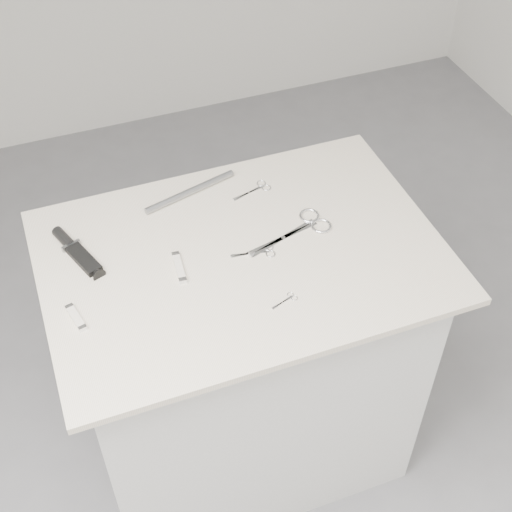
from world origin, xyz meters
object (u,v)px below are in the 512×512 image
object	(u,v)px
embroidery_scissors_a	(261,252)
pocket_knife_a	(179,267)
embroidery_scissors_b	(257,189)
plinth	(244,364)
tiny_scissors	(287,300)
sheathed_knife	(75,250)
pocket_knife_b	(76,318)
metal_rail	(190,192)
large_shears	(304,227)

from	to	relation	value
embroidery_scissors_a	pocket_knife_a	xyz separation A→B (m)	(-0.21, 0.02, 0.00)
embroidery_scissors_b	embroidery_scissors_a	bearing A→B (deg)	-124.44
embroidery_scissors_a	pocket_knife_a	world-z (taller)	pocket_knife_a
plinth	tiny_scissors	world-z (taller)	tiny_scissors
plinth	embroidery_scissors_a	bearing A→B (deg)	-17.51
tiny_scissors	sheathed_knife	bearing A→B (deg)	123.91
pocket_knife_b	metal_rail	bearing A→B (deg)	-61.30
tiny_scissors	metal_rail	bearing A→B (deg)	84.27
large_shears	sheathed_knife	xyz separation A→B (m)	(-0.57, 0.12, 0.00)
embroidery_scissors_a	embroidery_scissors_b	world-z (taller)	same
tiny_scissors	sheathed_knife	size ratio (longest dim) A/B	0.37
embroidery_scissors_a	embroidery_scissors_b	bearing A→B (deg)	80.63
embroidery_scissors_b	tiny_scissors	size ratio (longest dim) A/B	1.64
plinth	large_shears	xyz separation A→B (m)	(0.18, 0.03, 0.47)
tiny_scissors	pocket_knife_a	xyz separation A→B (m)	(-0.21, 0.19, 0.00)
embroidery_scissors_b	metal_rail	size ratio (longest dim) A/B	0.42
tiny_scissors	sheathed_knife	world-z (taller)	sheathed_knife
large_shears	embroidery_scissors_a	bearing A→B (deg)	-177.37
embroidery_scissors_b	metal_rail	bearing A→B (deg)	150.16
plinth	pocket_knife_b	distance (m)	0.64
sheathed_knife	metal_rail	world-z (taller)	same
tiny_scissors	pocket_knife_b	size ratio (longest dim) A/B	0.81
pocket_knife_b	large_shears	bearing A→B (deg)	-93.68
embroidery_scissors_b	tiny_scissors	bearing A→B (deg)	-116.73
plinth	embroidery_scissors_a	size ratio (longest dim) A/B	7.98
sheathed_knife	pocket_knife_a	bearing A→B (deg)	-143.12
large_shears	tiny_scissors	distance (m)	0.25
pocket_knife_a	embroidery_scissors_b	bearing A→B (deg)	-47.93
pocket_knife_b	tiny_scissors	bearing A→B (deg)	-116.61
embroidery_scissors_b	tiny_scissors	xyz separation A→B (m)	(-0.08, -0.40, -0.00)
plinth	large_shears	distance (m)	0.51
plinth	embroidery_scissors_a	world-z (taller)	embroidery_scissors_a
metal_rail	tiny_scissors	bearing A→B (deg)	-77.06
sheathed_knife	embroidery_scissors_b	bearing A→B (deg)	-102.53
embroidery_scissors_a	plinth	bearing A→B (deg)	171.51
plinth	metal_rail	bearing A→B (deg)	102.08
pocket_knife_a	pocket_knife_b	xyz separation A→B (m)	(-0.27, -0.07, -0.00)
pocket_knife_a	sheathed_knife	bearing A→B (deg)	61.75
tiny_scissors	metal_rail	xyz separation A→B (m)	(-0.10, 0.45, 0.01)
metal_rail	pocket_knife_a	bearing A→B (deg)	-112.22
sheathed_knife	pocket_knife_b	size ratio (longest dim) A/B	2.19
tiny_scissors	pocket_knife_a	bearing A→B (deg)	119.68
plinth	sheathed_knife	bearing A→B (deg)	158.84
embroidery_scissors_b	pocket_knife_b	distance (m)	0.62
embroidery_scissors_a	pocket_knife_b	xyz separation A→B (m)	(-0.47, -0.05, 0.00)
large_shears	sheathed_knife	distance (m)	0.59
pocket_knife_a	metal_rail	size ratio (longest dim) A/B	0.38
embroidery_scissors_a	metal_rail	xyz separation A→B (m)	(-0.10, 0.28, 0.01)
sheathed_knife	tiny_scissors	bearing A→B (deg)	-147.45
large_shears	metal_rail	bearing A→B (deg)	119.99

